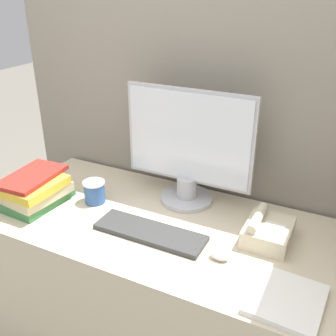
{
  "coord_description": "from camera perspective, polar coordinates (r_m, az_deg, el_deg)",
  "views": [
    {
      "loc": [
        0.61,
        -0.83,
        1.64
      ],
      "look_at": [
        0.01,
        0.38,
        0.99
      ],
      "focal_mm": 42.0,
      "sensor_mm": 36.0,
      "label": 1
    }
  ],
  "objects": [
    {
      "name": "keyboard",
      "position": [
        1.52,
        -2.62,
        -9.31
      ],
      "size": [
        0.44,
        0.13,
        0.02
      ],
      "color": "#333333",
      "rests_on": "desk"
    },
    {
      "name": "monitor",
      "position": [
        1.64,
        2.91,
        2.34
      ],
      "size": [
        0.56,
        0.23,
        0.5
      ],
      "color": "#B7B7BC",
      "rests_on": "desk"
    },
    {
      "name": "desk",
      "position": [
        1.83,
        -0.68,
        -17.97
      ],
      "size": [
        1.48,
        0.69,
        0.76
      ],
      "color": "beige",
      "rests_on": "ground_plane"
    },
    {
      "name": "coffee_cup",
      "position": [
        1.74,
        -10.62,
        -3.42
      ],
      "size": [
        0.09,
        0.09,
        0.1
      ],
      "color": "#335999",
      "rests_on": "desk"
    },
    {
      "name": "paper_pile",
      "position": [
        1.3,
        16.8,
        -17.8
      ],
      "size": [
        0.22,
        0.24,
        0.02
      ],
      "color": "white",
      "rests_on": "desk"
    },
    {
      "name": "book_stack",
      "position": [
        1.78,
        -18.92,
        -3.03
      ],
      "size": [
        0.26,
        0.29,
        0.14
      ],
      "color": "#38723F",
      "rests_on": "desk"
    },
    {
      "name": "cubicle_panel_rear",
      "position": [
        1.83,
        4.69,
        1.25
      ],
      "size": [
        1.88,
        0.04,
        1.78
      ],
      "color": "gray",
      "rests_on": "ground_plane"
    },
    {
      "name": "mouse",
      "position": [
        1.41,
        7.5,
        -12.49
      ],
      "size": [
        0.07,
        0.04,
        0.03
      ],
      "color": "silver",
      "rests_on": "desk"
    },
    {
      "name": "desk_telephone",
      "position": [
        1.52,
        14.21,
        -8.91
      ],
      "size": [
        0.16,
        0.2,
        0.11
      ],
      "color": "beige",
      "rests_on": "desk"
    }
  ]
}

